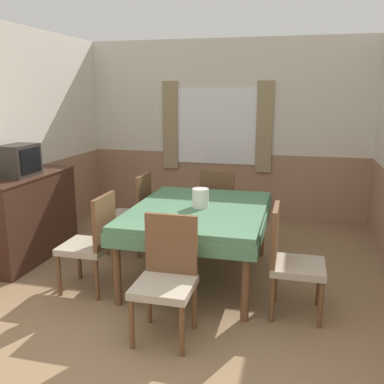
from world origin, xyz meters
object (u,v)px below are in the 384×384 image
at_px(chair_right_near, 289,258).
at_px(sideboard, 29,216).
at_px(chair_head_window, 219,204).
at_px(tv, 19,161).
at_px(chair_head_near, 167,274).
at_px(chair_left_far, 134,211).
at_px(dining_table, 199,217).
at_px(chair_left_near, 93,240).
at_px(vase, 200,198).

height_order(chair_right_near, sideboard, sideboard).
xyz_separation_m(chair_head_window, tv, (-1.98, -1.10, 0.64)).
relative_size(chair_head_near, chair_head_window, 1.00).
xyz_separation_m(chair_left_far, chair_head_near, (0.90, -1.60, 0.00)).
bearing_deg(dining_table, sideboard, 178.28).
xyz_separation_m(dining_table, chair_right_near, (0.90, -0.52, -0.14)).
distance_m(dining_table, chair_left_near, 1.05).
bearing_deg(tv, dining_table, 0.63).
xyz_separation_m(chair_right_near, chair_left_far, (-1.80, 1.04, 0.00)).
xyz_separation_m(chair_head_window, sideboard, (-1.98, -1.02, -0.01)).
xyz_separation_m(chair_left_far, chair_head_window, (0.90, 0.56, 0.00)).
distance_m(chair_right_near, vase, 1.08).
bearing_deg(chair_left_near, chair_left_far, 0.00).
height_order(chair_head_window, sideboard, sideboard).
relative_size(chair_head_window, sideboard, 0.70).
distance_m(dining_table, chair_head_window, 1.09).
bearing_deg(sideboard, tv, -86.28).
relative_size(chair_head_near, vase, 5.00).
height_order(chair_right_near, chair_left_far, same).
distance_m(chair_head_near, vase, 1.14).
relative_size(chair_head_window, tv, 2.20).
height_order(chair_head_window, vase, chair_head_window).
relative_size(dining_table, chair_head_near, 1.80).
bearing_deg(dining_table, chair_right_near, -30.00).
height_order(chair_left_near, vase, chair_left_near).
bearing_deg(chair_right_near, chair_head_window, -150.67).
bearing_deg(dining_table, chair_left_near, -150.00).
xyz_separation_m(chair_right_near, tv, (-2.88, 0.50, 0.64)).
bearing_deg(chair_left_near, tv, 65.17).
bearing_deg(chair_right_near, sideboard, -101.36).
relative_size(sideboard, vase, 7.17).
height_order(chair_left_near, chair_head_near, same).
bearing_deg(chair_left_near, sideboard, 61.83).
xyz_separation_m(chair_left_near, chair_left_far, (0.00, 1.04, 0.00)).
relative_size(chair_left_near, chair_head_window, 1.00).
height_order(chair_head_window, tv, tv).
distance_m(chair_head_near, sideboard, 2.29).
bearing_deg(chair_right_near, vase, -120.58).
xyz_separation_m(chair_left_near, sideboard, (-1.08, 0.58, -0.01)).
distance_m(chair_left_near, sideboard, 1.23).
relative_size(chair_right_near, vase, 5.00).
bearing_deg(vase, chair_head_window, 90.67).
relative_size(dining_table, vase, 8.98).
height_order(chair_left_near, tv, tv).
bearing_deg(tv, chair_left_near, -24.83).
xyz_separation_m(chair_left_far, tv, (-1.08, -0.54, 0.64)).
relative_size(chair_head_near, tv, 2.20).
height_order(dining_table, tv, tv).
bearing_deg(sideboard, chair_left_near, -28.17).
height_order(dining_table, vase, vase).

